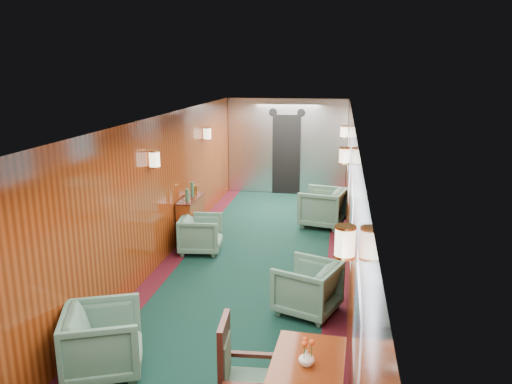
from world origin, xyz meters
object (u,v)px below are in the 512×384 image
armchair_right_near (307,288)px  armchair_right_far (322,207)px  armchair_left_near (103,341)px  side_chair (239,373)px  dining_table (308,371)px  armchair_left_far (201,234)px  credenza (191,219)px

armchair_right_near → armchair_right_far: armchair_right_far is taller
armchair_right_far → armchair_left_near: bearing=-8.0°
side_chair → armchair_right_far: size_ratio=1.26×
side_chair → dining_table: bearing=10.9°
armchair_left_near → armchair_left_far: armchair_left_near is taller
armchair_left_far → dining_table: bearing=-158.7°
dining_table → armchair_right_far: 5.90m
side_chair → armchair_right_far: bearing=81.4°
dining_table → armchair_left_far: dining_table is taller
side_chair → armchair_left_far: (-1.54, 4.23, -0.26)m
credenza → armchair_left_near: bearing=-85.7°
armchair_left_far → side_chair: bearing=-166.3°
side_chair → credenza: 5.13m
dining_table → armchair_right_far: bearing=93.8°
armchair_right_near → armchair_right_far: (0.04, 3.73, 0.05)m
armchair_left_far → armchair_right_far: (2.02, 1.83, 0.07)m
side_chair → armchair_left_far: 4.51m
dining_table → side_chair: side_chair is taller
armchair_right_near → armchair_right_far: 3.73m
side_chair → armchair_right_near: 2.37m
armchair_right_far → armchair_right_near: bearing=12.1°
side_chair → armchair_left_near: bearing=154.2°
credenza → armchair_right_near: size_ratio=1.45×
armchair_left_near → side_chair: bearing=-133.4°
dining_table → armchair_left_near: size_ratio=1.16×
dining_table → armchair_left_near: 2.22m
side_chair → armchair_left_near: 1.71m
credenza → armchair_right_far: (2.36, 1.28, -0.03)m
armchair_left_near → credenza: bearing=-17.4°
armchair_left_far → credenza: bearing=26.2°
credenza → armchair_right_far: credenza is taller
credenza → armchair_right_far: 2.69m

